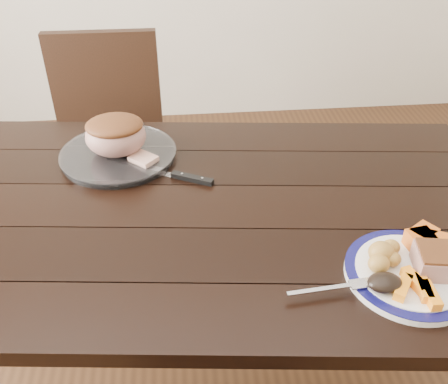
{
  "coord_description": "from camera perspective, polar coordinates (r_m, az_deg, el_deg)",
  "views": [
    {
      "loc": [
        -0.01,
        -1.01,
        1.51
      ],
      "look_at": [
        0.08,
        -0.02,
        0.8
      ],
      "focal_mm": 40.0,
      "sensor_mm": 36.0,
      "label": 1
    }
  ],
  "objects": [
    {
      "name": "ground",
      "position": [
        1.82,
        -2.75,
        -20.7
      ],
      "size": [
        4.0,
        4.0,
        0.0
      ],
      "primitive_type": "plane",
      "color": "#472B16",
      "rests_on": "ground"
    },
    {
      "name": "dining_table",
      "position": [
        1.32,
        -3.54,
        -4.72
      ],
      "size": [
        1.69,
        1.07,
        0.75
      ],
      "rotation": [
        0.0,
        0.0,
        -0.11
      ],
      "color": "black",
      "rests_on": "ground"
    },
    {
      "name": "chair_far",
      "position": [
        2.03,
        -12.95,
        5.47
      ],
      "size": [
        0.42,
        0.43,
        0.93
      ],
      "rotation": [
        0.0,
        0.0,
        3.14
      ],
      "color": "black",
      "rests_on": "ground"
    },
    {
      "name": "dinner_plate",
      "position": [
        1.14,
        20.4,
        -8.81
      ],
      "size": [
        0.27,
        0.27,
        0.02
      ],
      "primitive_type": "cylinder",
      "color": "white",
      "rests_on": "dining_table"
    },
    {
      "name": "plate_rim",
      "position": [
        1.13,
        20.49,
        -8.5
      ],
      "size": [
        0.27,
        0.27,
        0.02
      ],
      "primitive_type": "torus",
      "color": "#0F0E48",
      "rests_on": "dinner_plate"
    },
    {
      "name": "serving_platter",
      "position": [
        1.48,
        -11.96,
        4.09
      ],
      "size": [
        0.32,
        0.32,
        0.02
      ],
      "primitive_type": "cylinder",
      "color": "white",
      "rests_on": "dining_table"
    },
    {
      "name": "pork_slice",
      "position": [
        1.14,
        23.63,
        -7.3
      ],
      "size": [
        0.12,
        0.1,
        0.05
      ],
      "primitive_type": "cube",
      "rotation": [
        0.0,
        0.0,
        -0.17
      ],
      "color": "tan",
      "rests_on": "dinner_plate"
    },
    {
      "name": "roasted_potatoes",
      "position": [
        1.12,
        17.8,
        -6.88
      ],
      "size": [
        0.09,
        0.09,
        0.05
      ],
      "color": "gold",
      "rests_on": "dinner_plate"
    },
    {
      "name": "carrot_batons",
      "position": [
        1.08,
        21.27,
        -10.15
      ],
      "size": [
        0.09,
        0.11,
        0.02
      ],
      "color": "orange",
      "rests_on": "dinner_plate"
    },
    {
      "name": "pumpkin_wedges",
      "position": [
        1.19,
        22.08,
        -5.08
      ],
      "size": [
        0.1,
        0.09,
        0.04
      ],
      "color": "orange",
      "rests_on": "dinner_plate"
    },
    {
      "name": "dark_mushroom",
      "position": [
        1.06,
        17.9,
        -9.84
      ],
      "size": [
        0.07,
        0.05,
        0.03
      ],
      "primitive_type": "ellipsoid",
      "color": "black",
      "rests_on": "dinner_plate"
    },
    {
      "name": "fork",
      "position": [
        1.05,
        12.69,
        -10.63
      ],
      "size": [
        0.18,
        0.03,
        0.0
      ],
      "rotation": [
        0.0,
        0.0,
        0.09
      ],
      "color": "silver",
      "rests_on": "dinner_plate"
    },
    {
      "name": "roast_joint",
      "position": [
        1.45,
        -12.26,
        6.25
      ],
      "size": [
        0.17,
        0.15,
        0.11
      ],
      "primitive_type": "ellipsoid",
      "color": "#AB7468",
      "rests_on": "serving_platter"
    },
    {
      "name": "cut_slice",
      "position": [
        1.42,
        -9.2,
        3.71
      ],
      "size": [
        0.09,
        0.09,
        0.02
      ],
      "primitive_type": "cube",
      "rotation": [
        0.0,
        0.0,
        -0.73
      ],
      "color": "tan",
      "rests_on": "serving_platter"
    },
    {
      "name": "carving_knife",
      "position": [
        1.37,
        -5.17,
        1.85
      ],
      "size": [
        0.3,
        0.16,
        0.01
      ],
      "rotation": [
        0.0,
        0.0,
        -0.46
      ],
      "color": "silver",
      "rests_on": "dining_table"
    }
  ]
}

